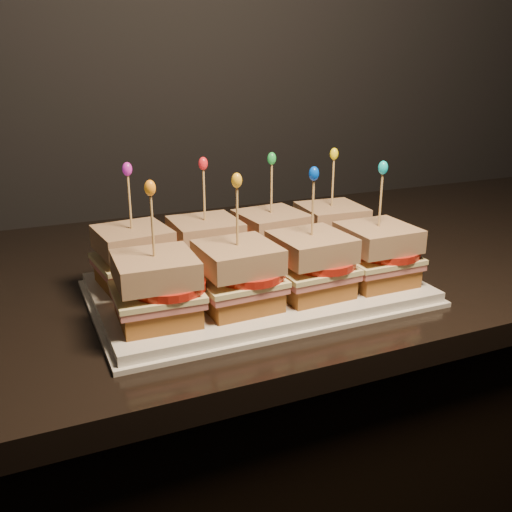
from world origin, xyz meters
name	(u,v)px	position (x,y,z in m)	size (l,w,h in m)	color
granite_slab	(130,287)	(-0.72, 1.68, 0.91)	(2.40, 0.66, 0.03)	black
platter	(256,289)	(-0.59, 1.54, 0.94)	(0.41, 0.25, 0.02)	white
platter_rim	(256,293)	(-0.59, 1.54, 0.93)	(0.42, 0.26, 0.01)	white
sandwich_0_bread_bot	(135,276)	(-0.73, 1.60, 0.96)	(0.08, 0.08, 0.02)	brown
sandwich_0_ham	(134,264)	(-0.73, 1.60, 0.97)	(0.09, 0.09, 0.01)	#C45A5E
sandwich_0_cheese	(134,259)	(-0.73, 1.60, 0.98)	(0.09, 0.09, 0.01)	beige
sandwich_0_tomato	(144,254)	(-0.72, 1.59, 0.99)	(0.08, 0.08, 0.01)	red
sandwich_0_bread_top	(132,239)	(-0.73, 1.60, 1.01)	(0.09, 0.09, 0.03)	#632F14
sandwich_0_pick	(130,205)	(-0.73, 1.60, 1.05)	(0.00, 0.00, 0.09)	tan
sandwich_0_frill	(127,169)	(-0.73, 1.60, 1.10)	(0.01, 0.01, 0.02)	#C020B7
sandwich_1_bread_bot	(206,265)	(-0.63, 1.60, 0.96)	(0.08, 0.08, 0.02)	brown
sandwich_1_ham	(206,255)	(-0.63, 1.60, 0.97)	(0.09, 0.09, 0.01)	#C45A5E
sandwich_1_cheese	(206,250)	(-0.63, 1.60, 0.98)	(0.09, 0.09, 0.01)	beige
sandwich_1_tomato	(216,245)	(-0.62, 1.59, 0.99)	(0.08, 0.08, 0.01)	red
sandwich_1_bread_top	(205,231)	(-0.63, 1.60, 1.01)	(0.09, 0.09, 0.03)	#632F14
sandwich_1_pick	(204,198)	(-0.63, 1.60, 1.05)	(0.00, 0.00, 0.09)	tan
sandwich_1_frill	(203,163)	(-0.63, 1.60, 1.10)	(0.01, 0.01, 0.02)	red
sandwich_2_bread_bot	(271,256)	(-0.54, 1.60, 0.96)	(0.08, 0.08, 0.02)	brown
sandwich_2_ham	(271,246)	(-0.54, 1.60, 0.97)	(0.09, 0.09, 0.01)	#C45A5E
sandwich_2_cheese	(271,241)	(-0.54, 1.60, 0.98)	(0.09, 0.09, 0.01)	beige
sandwich_2_tomato	(281,236)	(-0.53, 1.59, 0.99)	(0.08, 0.08, 0.01)	red
sandwich_2_bread_top	(271,223)	(-0.54, 1.60, 1.01)	(0.09, 0.09, 0.03)	#632F14
sandwich_2_pick	(271,191)	(-0.54, 1.60, 1.05)	(0.00, 0.00, 0.09)	tan
sandwich_2_frill	(272,158)	(-0.54, 1.60, 1.10)	(0.01, 0.01, 0.02)	green
sandwich_3_bread_bot	(330,248)	(-0.44, 1.60, 0.96)	(0.08, 0.08, 0.02)	brown
sandwich_3_ham	(330,238)	(-0.44, 1.60, 0.97)	(0.09, 0.09, 0.01)	#C45A5E
sandwich_3_cheese	(331,233)	(-0.44, 1.60, 0.98)	(0.09, 0.09, 0.01)	beige
sandwich_3_tomato	(340,228)	(-0.43, 1.59, 0.99)	(0.08, 0.08, 0.01)	red
sandwich_3_bread_top	(331,216)	(-0.44, 1.60, 1.01)	(0.09, 0.09, 0.03)	#632F14
sandwich_3_pick	(333,185)	(-0.44, 1.60, 1.05)	(0.00, 0.00, 0.09)	tan
sandwich_3_frill	(334,154)	(-0.44, 1.60, 1.10)	(0.01, 0.01, 0.02)	yellow
sandwich_4_bread_bot	(158,310)	(-0.73, 1.48, 0.96)	(0.08, 0.08, 0.02)	brown
sandwich_4_ham	(157,297)	(-0.73, 1.48, 0.97)	(0.09, 0.09, 0.01)	#C45A5E
sandwich_4_cheese	(156,291)	(-0.73, 1.48, 0.98)	(0.09, 0.09, 0.01)	beige
sandwich_4_tomato	(168,285)	(-0.72, 1.48, 0.99)	(0.08, 0.08, 0.01)	red
sandwich_4_bread_top	(155,269)	(-0.73, 1.48, 1.01)	(0.09, 0.09, 0.03)	#632F14
sandwich_4_pick	(153,230)	(-0.73, 1.48, 1.05)	(0.00, 0.00, 0.09)	tan
sandwich_4_frill	(150,188)	(-0.73, 1.48, 1.10)	(0.01, 0.01, 0.02)	orange
sandwich_5_bread_bot	(238,296)	(-0.63, 1.48, 0.96)	(0.08, 0.08, 0.02)	brown
sandwich_5_ham	(238,284)	(-0.63, 1.48, 0.97)	(0.09, 0.09, 0.01)	#C45A5E
sandwich_5_cheese	(238,279)	(-0.63, 1.48, 0.98)	(0.09, 0.09, 0.01)	beige
sandwich_5_tomato	(249,273)	(-0.62, 1.48, 0.99)	(0.08, 0.08, 0.01)	red
sandwich_5_bread_top	(238,257)	(-0.63, 1.48, 1.01)	(0.09, 0.09, 0.03)	#632F14
sandwich_5_pick	(237,220)	(-0.63, 1.48, 1.05)	(0.00, 0.00, 0.09)	tan
sandwich_5_frill	(237,180)	(-0.63, 1.48, 1.10)	(0.01, 0.01, 0.02)	yellow
sandwich_6_bread_bot	(310,284)	(-0.54, 1.48, 0.96)	(0.08, 0.08, 0.02)	brown
sandwich_6_ham	(311,272)	(-0.54, 1.48, 0.97)	(0.09, 0.09, 0.01)	#C45A5E
sandwich_6_cheese	(311,267)	(-0.54, 1.48, 0.98)	(0.09, 0.09, 0.01)	beige
sandwich_6_tomato	(322,262)	(-0.53, 1.48, 0.99)	(0.08, 0.08, 0.01)	red
sandwich_6_bread_top	(312,247)	(-0.54, 1.48, 1.01)	(0.09, 0.09, 0.03)	#632F14
sandwich_6_pick	(313,211)	(-0.54, 1.48, 1.05)	(0.00, 0.00, 0.09)	tan
sandwich_6_frill	(314,174)	(-0.54, 1.48, 1.10)	(0.01, 0.01, 0.02)	blue
sandwich_7_bread_bot	(375,273)	(-0.44, 1.48, 0.96)	(0.08, 0.08, 0.02)	brown
sandwich_7_ham	(376,262)	(-0.44, 1.48, 0.97)	(0.09, 0.09, 0.01)	#C45A5E
sandwich_7_cheese	(377,257)	(-0.44, 1.48, 0.98)	(0.09, 0.09, 0.01)	beige
sandwich_7_tomato	(387,251)	(-0.43, 1.48, 0.99)	(0.08, 0.08, 0.01)	red
sandwich_7_bread_top	(378,237)	(-0.44, 1.48, 1.01)	(0.09, 0.09, 0.03)	#632F14
sandwich_7_pick	(380,203)	(-0.44, 1.48, 1.05)	(0.00, 0.00, 0.09)	tan
sandwich_7_frill	(383,168)	(-0.44, 1.48, 1.10)	(0.01, 0.01, 0.02)	#0EC2CB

